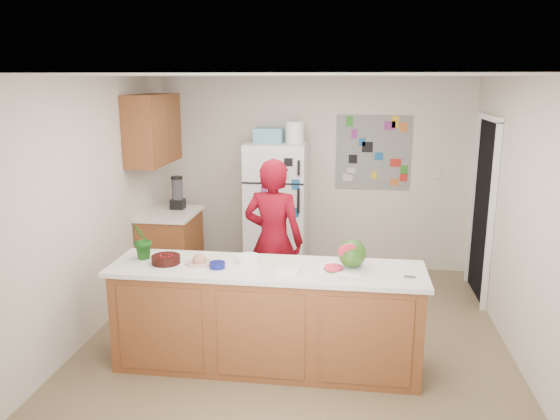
# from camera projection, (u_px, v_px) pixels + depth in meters

# --- Properties ---
(floor) EXTENTS (4.00, 4.50, 0.02)m
(floor) POSITION_uv_depth(u_px,v_px,m) (295.00, 341.00, 5.29)
(floor) COLOR brown
(floor) RESTS_ON ground
(wall_back) EXTENTS (4.00, 0.02, 2.50)m
(wall_back) POSITION_uv_depth(u_px,v_px,m) (315.00, 174.00, 7.18)
(wall_back) COLOR beige
(wall_back) RESTS_ON ground
(wall_left) EXTENTS (0.02, 4.50, 2.50)m
(wall_left) POSITION_uv_depth(u_px,v_px,m) (89.00, 209.00, 5.26)
(wall_left) COLOR beige
(wall_left) RESTS_ON ground
(wall_right) EXTENTS (0.02, 4.50, 2.50)m
(wall_right) POSITION_uv_depth(u_px,v_px,m) (526.00, 223.00, 4.73)
(wall_right) COLOR beige
(wall_right) RESTS_ON ground
(ceiling) EXTENTS (4.00, 4.50, 0.02)m
(ceiling) POSITION_uv_depth(u_px,v_px,m) (297.00, 74.00, 4.70)
(ceiling) COLOR white
(ceiling) RESTS_ON wall_back
(doorway) EXTENTS (0.03, 0.85, 2.04)m
(doorway) POSITION_uv_depth(u_px,v_px,m) (483.00, 210.00, 6.19)
(doorway) COLOR black
(doorway) RESTS_ON ground
(peninsula_base) EXTENTS (2.60, 0.62, 0.88)m
(peninsula_base) POSITION_uv_depth(u_px,v_px,m) (267.00, 319.00, 4.73)
(peninsula_base) COLOR brown
(peninsula_base) RESTS_ON floor
(peninsula_top) EXTENTS (2.68, 0.70, 0.04)m
(peninsula_top) POSITION_uv_depth(u_px,v_px,m) (266.00, 269.00, 4.62)
(peninsula_top) COLOR silver
(peninsula_top) RESTS_ON peninsula_base
(side_counter_base) EXTENTS (0.60, 0.80, 0.86)m
(side_counter_base) POSITION_uv_depth(u_px,v_px,m) (171.00, 249.00, 6.71)
(side_counter_base) COLOR brown
(side_counter_base) RESTS_ON floor
(side_counter_top) EXTENTS (0.64, 0.84, 0.04)m
(side_counter_top) POSITION_uv_depth(u_px,v_px,m) (169.00, 214.00, 6.61)
(side_counter_top) COLOR silver
(side_counter_top) RESTS_ON side_counter_base
(upper_cabinets) EXTENTS (0.35, 1.00, 0.80)m
(upper_cabinets) POSITION_uv_depth(u_px,v_px,m) (153.00, 129.00, 6.34)
(upper_cabinets) COLOR brown
(upper_cabinets) RESTS_ON wall_left
(refrigerator) EXTENTS (0.75, 0.70, 1.70)m
(refrigerator) POSITION_uv_depth(u_px,v_px,m) (277.00, 209.00, 6.96)
(refrigerator) COLOR silver
(refrigerator) RESTS_ON floor
(fridge_top_bin) EXTENTS (0.35, 0.28, 0.18)m
(fridge_top_bin) POSITION_uv_depth(u_px,v_px,m) (269.00, 135.00, 6.75)
(fridge_top_bin) COLOR #5999B2
(fridge_top_bin) RESTS_ON refrigerator
(photo_collage) EXTENTS (0.95, 0.01, 0.95)m
(photo_collage) POSITION_uv_depth(u_px,v_px,m) (373.00, 153.00, 6.99)
(photo_collage) COLOR slate
(photo_collage) RESTS_ON wall_back
(person) EXTENTS (0.68, 0.50, 1.71)m
(person) POSITION_uv_depth(u_px,v_px,m) (273.00, 241.00, 5.57)
(person) COLOR #670511
(person) RESTS_ON floor
(blender_appliance) EXTENTS (0.14, 0.14, 0.38)m
(blender_appliance) POSITION_uv_depth(u_px,v_px,m) (177.00, 194.00, 6.73)
(blender_appliance) COLOR black
(blender_appliance) RESTS_ON side_counter_top
(cutting_board) EXTENTS (0.43, 0.37, 0.01)m
(cutting_board) POSITION_uv_depth(u_px,v_px,m) (344.00, 268.00, 4.57)
(cutting_board) COLOR white
(cutting_board) RESTS_ON peninsula_top
(watermelon) EXTENTS (0.23, 0.23, 0.23)m
(watermelon) POSITION_uv_depth(u_px,v_px,m) (352.00, 253.00, 4.56)
(watermelon) COLOR #225F1A
(watermelon) RESTS_ON cutting_board
(watermelon_slice) EXTENTS (0.15, 0.15, 0.02)m
(watermelon_slice) POSITION_uv_depth(u_px,v_px,m) (333.00, 268.00, 4.53)
(watermelon_slice) COLOR red
(watermelon_slice) RESTS_ON cutting_board
(cherry_bowl) EXTENTS (0.30, 0.30, 0.07)m
(cherry_bowl) POSITION_uv_depth(u_px,v_px,m) (166.00, 259.00, 4.70)
(cherry_bowl) COLOR black
(cherry_bowl) RESTS_ON peninsula_top
(white_bowl) EXTENTS (0.22, 0.22, 0.06)m
(white_bowl) POSITION_uv_depth(u_px,v_px,m) (248.00, 259.00, 4.74)
(white_bowl) COLOR white
(white_bowl) RESTS_ON peninsula_top
(cobalt_bowl) EXTENTS (0.18, 0.18, 0.05)m
(cobalt_bowl) POSITION_uv_depth(u_px,v_px,m) (217.00, 265.00, 4.59)
(cobalt_bowl) COLOR #0B105E
(cobalt_bowl) RESTS_ON peninsula_top
(plate) EXTENTS (0.29, 0.29, 0.02)m
(plate) POSITION_uv_depth(u_px,v_px,m) (200.00, 263.00, 4.69)
(plate) COLOR tan
(plate) RESTS_ON peninsula_top
(paper_towel) EXTENTS (0.21, 0.19, 0.02)m
(paper_towel) POSITION_uv_depth(u_px,v_px,m) (288.00, 270.00, 4.51)
(paper_towel) COLOR white
(paper_towel) RESTS_ON peninsula_top
(keys) EXTENTS (0.09, 0.05, 0.01)m
(keys) POSITION_uv_depth(u_px,v_px,m) (410.00, 277.00, 4.36)
(keys) COLOR slate
(keys) RESTS_ON peninsula_top
(potted_plant) EXTENTS (0.17, 0.21, 0.35)m
(potted_plant) POSITION_uv_depth(u_px,v_px,m) (142.00, 240.00, 4.77)
(potted_plant) COLOR #0B4410
(potted_plant) RESTS_ON peninsula_top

